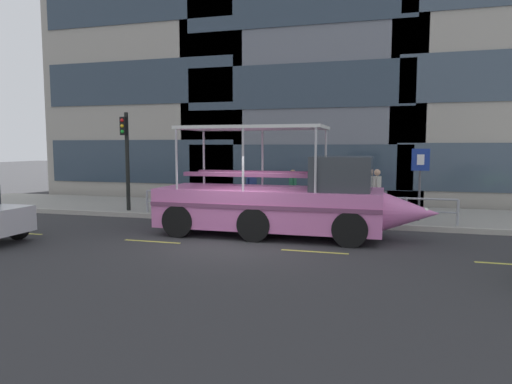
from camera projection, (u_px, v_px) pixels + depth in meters
name	position (u px, v px, depth m)	size (l,w,h in m)	color
ground_plane	(238.00, 241.00, 13.69)	(120.00, 120.00, 0.00)	#333335
sidewalk	(281.00, 212.00, 19.03)	(32.00, 4.80, 0.18)	#99968E
curb_edge	(265.00, 221.00, 16.65)	(32.00, 0.18, 0.18)	#B2ADA3
lane_centreline	(229.00, 246.00, 12.89)	(25.80, 0.12, 0.01)	#DBD64C
curb_guardrail	(288.00, 202.00, 16.70)	(11.51, 0.09, 0.89)	#9EA0A8
traffic_light_pole	(126.00, 151.00, 18.53)	(0.24, 0.46, 3.96)	black
parking_sign	(420.00, 172.00, 16.00)	(0.60, 0.12, 2.53)	#4C4F54
duck_tour_boat	(284.00, 201.00, 14.35)	(8.66, 2.56, 3.42)	pink
pedestrian_near_bow	(377.00, 188.00, 17.16)	(0.32, 0.47, 1.76)	black
pedestrian_mid_left	(293.00, 187.00, 17.94)	(0.33, 0.42, 1.71)	black
pedestrian_mid_right	(252.00, 187.00, 18.21)	(0.34, 0.39, 1.67)	#1E2338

